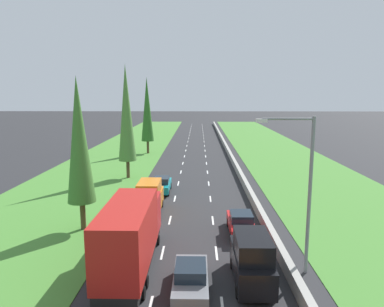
{
  "coord_description": "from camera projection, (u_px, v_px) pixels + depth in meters",
  "views": [
    {
      "loc": [
        0.57,
        -0.55,
        10.18
      ],
      "look_at": [
        -0.43,
        52.61,
        1.21
      ],
      "focal_mm": 33.16,
      "sensor_mm": 36.0,
      "label": 1
    }
  ],
  "objects": [
    {
      "name": "lane_markings",
      "position": [
        195.0,
        153.0,
        61.4
      ],
      "size": [
        3.64,
        116.0,
        0.01
      ],
      "color": "white",
      "rests_on": "ground"
    },
    {
      "name": "poplar_tree_second",
      "position": [
        79.0,
        141.0,
        25.83
      ],
      "size": [
        2.09,
        2.09,
        11.49
      ],
      "color": "#4C3823",
      "rests_on": "ground"
    },
    {
      "name": "red_sedan_right_lane",
      "position": [
        241.0,
        223.0,
        25.98
      ],
      "size": [
        1.82,
        4.5,
        1.64
      ],
      "color": "red",
      "rests_on": "ground"
    },
    {
      "name": "median_barrier",
      "position": [
        228.0,
        151.0,
        61.22
      ],
      "size": [
        0.44,
        120.0,
        0.85
      ],
      "primitive_type": "cube",
      "color": "#9E9B93",
      "rests_on": "ground"
    },
    {
      "name": "ground_plane",
      "position": [
        195.0,
        153.0,
        61.4
      ],
      "size": [
        300.0,
        300.0,
        0.0
      ],
      "primitive_type": "plane",
      "color": "#28282B",
      "rests_on": "ground"
    },
    {
      "name": "orange_van_left_lane",
      "position": [
        150.0,
        197.0,
        30.5
      ],
      "size": [
        1.96,
        4.9,
        2.82
      ],
      "color": "orange",
      "rests_on": "ground"
    },
    {
      "name": "black_van_right_lane",
      "position": [
        252.0,
        259.0,
        19.05
      ],
      "size": [
        1.96,
        4.9,
        2.82
      ],
      "color": "black",
      "rests_on": "ground"
    },
    {
      "name": "grass_verge_left",
      "position": [
        123.0,
        153.0,
        61.63
      ],
      "size": [
        14.0,
        140.0,
        0.04
      ],
      "primitive_type": "cube",
      "color": "#478433",
      "rests_on": "ground"
    },
    {
      "name": "grass_verge_right",
      "position": [
        278.0,
        153.0,
        61.13
      ],
      "size": [
        14.0,
        140.0,
        0.04
      ],
      "primitive_type": "cube",
      "color": "#478433",
      "rests_on": "ground"
    },
    {
      "name": "grey_sedan_centre_lane",
      "position": [
        191.0,
        279.0,
        18.19
      ],
      "size": [
        1.82,
        4.5,
        1.64
      ],
      "color": "slate",
      "rests_on": "ground"
    },
    {
      "name": "poplar_tree_fourth",
      "position": [
        147.0,
        110.0,
        60.05
      ],
      "size": [
        2.12,
        2.12,
        12.97
      ],
      "color": "#4C3823",
      "rests_on": "ground"
    },
    {
      "name": "poplar_tree_third",
      "position": [
        126.0,
        113.0,
        42.13
      ],
      "size": [
        2.14,
        2.14,
        13.67
      ],
      "color": "#4C3823",
      "rests_on": "ground"
    },
    {
      "name": "red_box_truck_left_lane",
      "position": [
        131.0,
        234.0,
        20.49
      ],
      "size": [
        2.46,
        9.4,
        4.18
      ],
      "color": "black",
      "rests_on": "ground"
    },
    {
      "name": "teal_sedan_left_lane",
      "position": [
        162.0,
        185.0,
        37.0
      ],
      "size": [
        1.82,
        4.5,
        1.64
      ],
      "color": "teal",
      "rests_on": "ground"
    },
    {
      "name": "street_light_mast",
      "position": [
        304.0,
        184.0,
        19.6
      ],
      "size": [
        3.2,
        0.28,
        9.0
      ],
      "color": "gray",
      "rests_on": "ground"
    }
  ]
}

